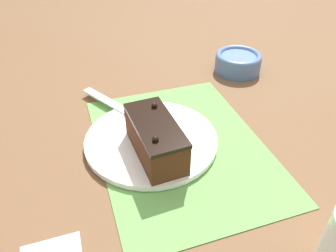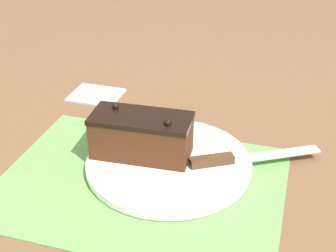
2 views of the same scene
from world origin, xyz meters
The scene contains 6 objects.
ground_plane centered at (0.00, 0.00, 0.00)m, with size 3.00×3.00×0.00m, color brown.
placemat_woven centered at (0.00, 0.00, 0.00)m, with size 0.46×0.34×0.00m, color #609E4C.
cake_plate centered at (0.03, 0.06, 0.01)m, with size 0.28×0.28×0.01m.
chocolate_cake centered at (-0.02, 0.06, 0.05)m, with size 0.17×0.09×0.08m.
serving_knife centered at (0.14, 0.09, 0.02)m, with size 0.21×0.13×0.01m.
small_bowl centered at (0.27, -0.28, 0.03)m, with size 0.13×0.13×0.06m.
Camera 1 is at (-0.49, 0.19, 0.46)m, focal length 35.00 mm.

